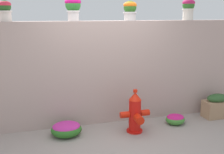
{
  "coord_description": "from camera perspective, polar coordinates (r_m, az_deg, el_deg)",
  "views": [
    {
      "loc": [
        -1.27,
        -4.05,
        2.16
      ],
      "look_at": [
        0.13,
        0.91,
        0.95
      ],
      "focal_mm": 44.09,
      "sensor_mm": 36.0,
      "label": 1
    }
  ],
  "objects": [
    {
      "name": "potted_plant_1",
      "position": [
        5.2,
        -21.32,
        12.95
      ],
      "size": [
        0.23,
        0.23,
        0.36
      ],
      "color": "beige",
      "rests_on": "stone_wall"
    },
    {
      "name": "stone_wall",
      "position": [
        5.44,
        -1.86,
        0.94
      ],
      "size": [
        6.66,
        0.3,
        2.01
      ],
      "primitive_type": "cube",
      "color": "#A88F87",
      "rests_on": "ground"
    },
    {
      "name": "potted_plant_3",
      "position": [
        5.48,
        3.76,
        13.87
      ],
      "size": [
        0.26,
        0.26,
        0.38
      ],
      "color": "beige",
      "rests_on": "stone_wall"
    },
    {
      "name": "ground_plane",
      "position": [
        4.77,
        1.54,
        -13.74
      ],
      "size": [
        24.0,
        24.0,
        0.0
      ],
      "primitive_type": "plane",
      "color": "gray"
    },
    {
      "name": "flower_bush_left",
      "position": [
        5.66,
        12.99,
        -8.44
      ],
      "size": [
        0.38,
        0.35,
        0.2
      ],
      "color": "#3D8131",
      "rests_on": "ground"
    },
    {
      "name": "flower_bush_right",
      "position": [
        5.08,
        -9.44,
        -10.5
      ],
      "size": [
        0.55,
        0.5,
        0.26
      ],
      "color": "#2B6822",
      "rests_on": "ground"
    },
    {
      "name": "potted_plant_2",
      "position": [
        5.23,
        -8.09,
        14.39
      ],
      "size": [
        0.3,
        0.3,
        0.43
      ],
      "color": "silver",
      "rests_on": "stone_wall"
    },
    {
      "name": "fire_hydrant",
      "position": [
        5.09,
        4.82,
        -7.55
      ],
      "size": [
        0.56,
        0.44,
        0.81
      ],
      "color": "red",
      "rests_on": "ground"
    },
    {
      "name": "potted_plant_4",
      "position": [
        5.98,
        15.55,
        13.76
      ],
      "size": [
        0.26,
        0.26,
        0.43
      ],
      "color": "silver",
      "rests_on": "stone_wall"
    },
    {
      "name": "planter_box",
      "position": [
        6.23,
        20.91,
        -5.64
      ],
      "size": [
        0.56,
        0.32,
        0.51
      ],
      "color": "#9E7A5A",
      "rests_on": "ground"
    }
  ]
}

